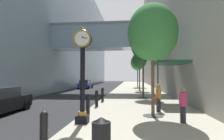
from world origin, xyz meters
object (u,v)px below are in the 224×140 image
street_tree_near (152,33)px  street_tree_mid_near (143,46)px  trash_bin (101,136)px  pedestrian_by_clock (183,104)px  bollard_third (88,103)px  street_tree_mid_far (139,60)px  bollard_fifth (103,94)px  bollard_nearest (44,131)px  bollard_fourth (97,98)px  car_blue_near (85,84)px  street_clock (83,70)px  street_tree_far (138,62)px  pedestrian_walking (158,97)px

street_tree_near → street_tree_mid_near: 8.41m
trash_bin → pedestrian_by_clock: bearing=50.5°
bollard_third → pedestrian_by_clock: pedestrian_by_clock is taller
street_tree_mid_near → street_tree_mid_far: (0.00, 8.39, -0.66)m
bollard_fifth → street_tree_mid_far: size_ratio=0.20×
street_tree_near → street_tree_mid_near: (-0.00, 8.39, 0.59)m
bollard_third → street_tree_mid_far: size_ratio=0.20×
bollard_nearest → street_tree_mid_near: 14.78m
bollard_third → bollard_nearest: bearing=-90.0°
bollard_nearest → street_tree_near: size_ratio=0.19×
pedestrian_by_clock → bollard_fourth: bearing=140.5°
street_tree_mid_far → bollard_nearest: bearing=-99.3°
street_tree_mid_near → car_blue_near: street_tree_mid_near is taller
bollard_fifth → trash_bin: (1.64, -10.45, -0.08)m
street_tree_near → bollard_fifth: bearing=124.5°
bollard_nearest → street_clock: bearing=86.7°
bollard_fifth → street_tree_mid_far: street_tree_mid_far is taller
trash_bin → street_tree_mid_far: bearing=84.9°
street_tree_far → street_clock: bearing=-97.2°
trash_bin → street_clock: bearing=113.3°
bollard_third → car_blue_near: (-5.94, 22.61, 0.03)m
street_clock → street_tree_near: bearing=28.4°
street_clock → bollard_third: size_ratio=3.79×
street_tree_far → street_tree_mid_far: bearing=-90.0°
bollard_fourth → car_blue_near: (-5.94, 20.00, 0.03)m
bollard_nearest → trash_bin: 1.64m
bollard_third → pedestrian_walking: (4.07, 1.20, 0.26)m
bollard_fourth → bollard_fifth: 2.61m
street_tree_far → car_blue_near: street_tree_far is taller
pedestrian_walking → pedestrian_by_clock: (0.75, -2.57, -0.02)m
bollard_third → pedestrian_walking: 4.25m
street_tree_near → car_blue_near: size_ratio=1.46×
bollard_third → pedestrian_walking: bearing=16.5°
street_clock → trash_bin: street_clock is taller
street_tree_far → car_blue_near: (-9.54, -2.55, -4.11)m
street_tree_near → street_tree_far: street_tree_far is taller
bollard_fourth → car_blue_near: size_ratio=0.28×
street_tree_mid_near → street_tree_mid_far: street_tree_mid_near is taller
pedestrian_walking → pedestrian_by_clock: size_ratio=1.03×
bollard_fifth → car_blue_near: size_ratio=0.28×
bollard_fifth → trash_bin: bollard_fifth is taller
bollard_fourth → street_tree_mid_near: size_ratio=0.18×
trash_bin → pedestrian_by_clock: size_ratio=0.65×
bollard_third → street_tree_near: street_tree_near is taller
bollard_third → car_blue_near: car_blue_near is taller
street_tree_far → pedestrian_by_clock: (1.21, -26.52, -3.90)m
bollard_fifth → street_tree_mid_far: bearing=72.6°
street_tree_mid_far → street_tree_far: (-0.00, 8.39, 0.28)m
bollard_fifth → street_tree_near: 7.49m
street_tree_near → pedestrian_by_clock: street_tree_near is taller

